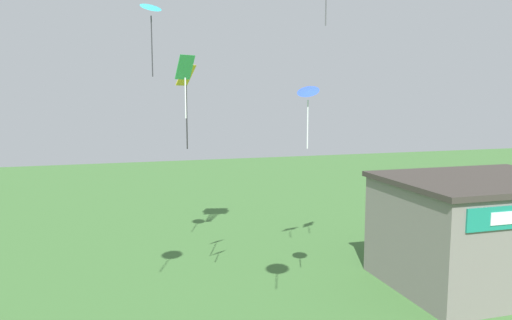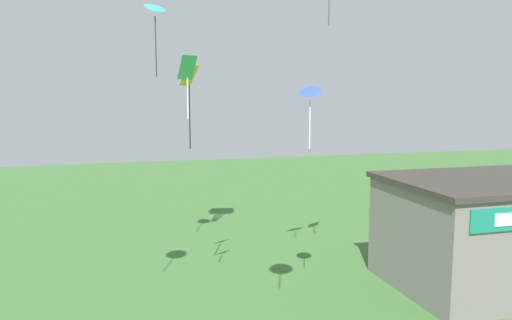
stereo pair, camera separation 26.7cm
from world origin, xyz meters
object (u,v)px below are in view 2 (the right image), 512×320
(kite_green_diamond, at_px, (187,74))
(kite_blue_delta, at_px, (310,94))
(kite_yellow_diamond, at_px, (189,89))
(kite_cyan_delta, at_px, (155,11))
(seaside_building, at_px, (487,232))

(kite_green_diamond, height_order, kite_blue_delta, kite_green_diamond)
(kite_yellow_diamond, bearing_deg, kite_cyan_delta, 113.32)
(seaside_building, distance_m, kite_yellow_diamond, 14.58)
(kite_green_diamond, xyz_separation_m, kite_blue_delta, (4.31, -0.98, -0.69))
(kite_yellow_diamond, height_order, kite_cyan_delta, kite_cyan_delta)
(seaside_building, distance_m, kite_blue_delta, 10.97)
(seaside_building, relative_size, kite_cyan_delta, 2.64)
(kite_blue_delta, bearing_deg, kite_yellow_diamond, 141.13)
(seaside_building, xyz_separation_m, kite_blue_delta, (-9.02, -1.16, 6.13))
(seaside_building, bearing_deg, kite_green_diamond, -179.24)
(kite_green_diamond, bearing_deg, seaside_building, 0.76)
(kite_green_diamond, xyz_separation_m, kite_cyan_delta, (-0.73, 4.73, 2.92))
(kite_yellow_diamond, bearing_deg, seaside_building, -8.85)
(kite_yellow_diamond, bearing_deg, kite_green_diamond, -99.41)
(kite_green_diamond, height_order, kite_cyan_delta, kite_cyan_delta)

